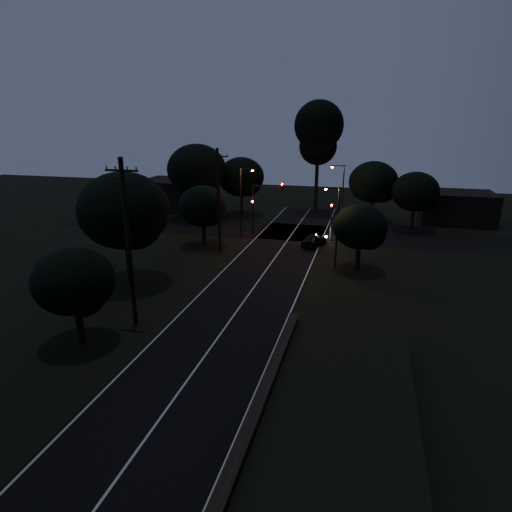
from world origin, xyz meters
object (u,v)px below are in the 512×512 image
Objects in this scene: signal_left at (253,210)px; car at (314,240)px; signal_right at (331,215)px; tall_pine at (319,132)px; streetlight_c at (336,222)px; streetlight_a at (242,198)px; utility_pole_far at (218,199)px; utility_pole_mid at (128,242)px; streetlight_b at (341,193)px; signal_mast at (267,199)px.

signal_left is 8.76m from car.
signal_right is 1.02× the size of car.
car is (2.20, -18.37, -10.72)m from tall_pine.
streetlight_a is at bearing 144.31° from streetlight_c.
signal_right is 10.26m from streetlight_a.
tall_pine is 26.42m from streetlight_c.
signal_left is at bearing 80.06° from utility_pole_far.
utility_pole_mid is 2.68× the size of signal_left.
tall_pine reaches higher than utility_pole_mid.
car is (-2.63, 6.63, -3.67)m from streetlight_c.
utility_pole_mid is at bearing -99.93° from tall_pine.
signal_left is 0.51× the size of streetlight_b.
tall_pine is 3.86× the size of signal_left.
tall_pine is at bearing 103.49° from signal_right.
signal_right is at bearing -0.03° from signal_mast.
streetlight_a is at bearing 6.92° from car.
streetlight_c is (11.83, -2.00, -1.13)m from utility_pole_far.
streetlight_b is at bearing 22.05° from signal_left.
streetlight_a is 2.00× the size of car.
streetlight_c is at bearing -43.76° from signal_left.
utility_pole_mid reaches higher than car.
streetlight_c is at bearing 127.74° from car.
utility_pole_far is 1.68× the size of signal_mast.
signal_right reaches higher than car.
signal_right is (10.60, 24.99, -2.90)m from utility_pole_mid.
streetlight_a reaches higher than signal_mast.
tall_pine is at bearing 73.07° from utility_pole_far.
streetlight_c is (0.52, -14.00, -0.29)m from streetlight_b.
utility_pole_far reaches higher than signal_right.
tall_pine is 2.53× the size of signal_mast.
utility_pole_far is 6.10m from streetlight_a.
utility_pole_mid is 1.47× the size of streetlight_c.
car is at bearing -28.83° from signal_mast.
utility_pole_mid is 27.30m from signal_right.
utility_pole_far is 13.53m from signal_right.
utility_pole_mid is 25.19m from signal_left.
utility_pole_far is 24.76m from tall_pine.
signal_left is 0.55× the size of streetlight_c.
signal_right is 7.66m from signal_mast.
signal_right is 4.45m from streetlight_b.
utility_pole_far is (0.00, 17.00, -0.25)m from utility_pole_mid.
utility_pole_far reaches higher than streetlight_c.
streetlight_a is (-2.39, -1.99, 0.30)m from signal_mast.
signal_right is at bearing -96.52° from car.
utility_pole_mid is at bearing -91.73° from streetlight_a.
tall_pine is 2.11× the size of streetlight_c.
utility_pole_mid is at bearing -128.26° from streetlight_c.
streetlight_b is (9.91, 4.01, 1.80)m from signal_left.
tall_pine reaches higher than car.
signal_mast is at bearing -12.73° from car.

